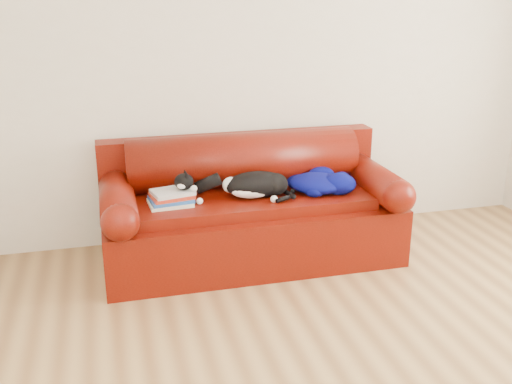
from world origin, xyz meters
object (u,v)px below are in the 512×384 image
at_px(cat, 255,185).
at_px(blanket, 320,182).
at_px(book_stack, 171,198).
at_px(sofa_base, 251,227).

height_order(cat, blanket, cat).
height_order(book_stack, blanket, blanket).
bearing_deg(blanket, book_stack, -178.78).
bearing_deg(sofa_base, book_stack, -171.34).
height_order(book_stack, cat, cat).
xyz_separation_m(sofa_base, blanket, (0.50, -0.06, 0.33)).
height_order(sofa_base, cat, cat).
xyz_separation_m(cat, blanket, (0.49, 0.02, -0.02)).
bearing_deg(sofa_base, cat, -85.18).
distance_m(sofa_base, book_stack, 0.66).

